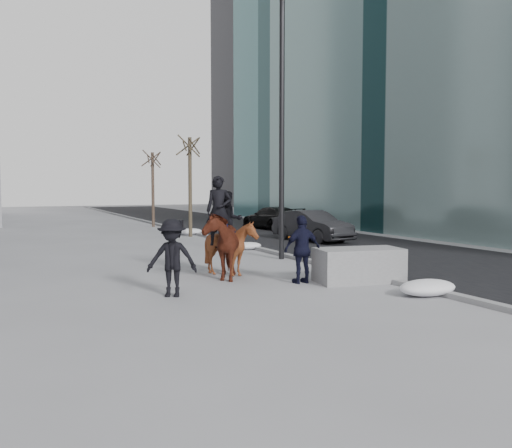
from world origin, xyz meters
name	(u,v)px	position (x,y,z in m)	size (l,w,h in m)	color
ground	(277,288)	(0.00, 0.00, 0.00)	(120.00, 120.00, 0.00)	gray
road	(311,240)	(7.00, 10.00, 0.01)	(8.00, 90.00, 0.01)	black
curb	(232,242)	(3.00, 10.00, 0.06)	(0.25, 90.00, 0.12)	gray
planter	(359,265)	(2.32, -0.14, 0.44)	(2.21, 1.10, 0.88)	gray
car_near	(312,226)	(6.72, 9.44, 0.70)	(1.48, 4.23, 1.39)	black
car_far	(272,218)	(8.26, 16.49, 0.65)	(1.83, 4.49, 1.30)	black
tree_near	(190,182)	(2.40, 13.85, 2.71)	(1.20, 1.20, 5.42)	#342A1E
tree_far	(153,186)	(2.40, 21.02, 2.53)	(1.20, 1.20, 5.05)	#382C21
mounted_left	(221,240)	(-0.67, 2.03, 1.03)	(1.70, 2.36, 2.78)	#451A0D
mounted_right	(230,242)	(-0.31, 2.22, 0.95)	(1.44, 1.57, 2.36)	#522A10
feeder	(302,249)	(0.90, 0.33, 0.88)	(1.03, 0.86, 1.75)	black
camera_crew	(172,258)	(-2.60, 0.12, 0.89)	(1.31, 1.10, 1.75)	black
lamppost	(284,111)	(2.60, 4.53, 4.99)	(0.25, 1.67, 9.09)	black
snow_piles	(271,251)	(2.70, 5.62, 0.17)	(1.44, 17.95, 0.36)	white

